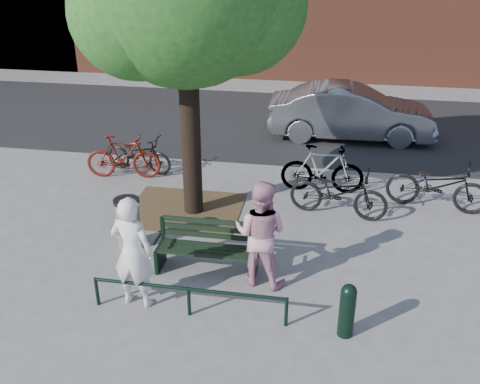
% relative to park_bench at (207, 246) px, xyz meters
% --- Properties ---
extents(ground, '(90.00, 90.00, 0.00)m').
position_rel_park_bench_xyz_m(ground, '(0.00, -0.08, -0.48)').
color(ground, gray).
rests_on(ground, ground).
extents(dirt_pit, '(2.40, 2.00, 0.02)m').
position_rel_park_bench_xyz_m(dirt_pit, '(-1.00, 2.12, -0.47)').
color(dirt_pit, brown).
rests_on(dirt_pit, ground).
extents(road, '(40.00, 7.00, 0.01)m').
position_rel_park_bench_xyz_m(road, '(0.00, 8.42, -0.47)').
color(road, black).
rests_on(road, ground).
extents(park_bench, '(1.74, 0.54, 0.97)m').
position_rel_park_bench_xyz_m(park_bench, '(0.00, 0.00, 0.00)').
color(park_bench, black).
rests_on(park_bench, ground).
extents(guard_railing, '(3.06, 0.06, 0.51)m').
position_rel_park_bench_xyz_m(guard_railing, '(0.00, -1.28, -0.08)').
color(guard_railing, black).
rests_on(guard_railing, ground).
extents(person_left, '(0.73, 0.52, 1.88)m').
position_rel_park_bench_xyz_m(person_left, '(-0.90, -1.13, 0.46)').
color(person_left, white).
rests_on(person_left, ground).
extents(person_right, '(1.02, 0.87, 1.86)m').
position_rel_park_bench_xyz_m(person_right, '(0.95, -0.19, 0.45)').
color(person_right, '#CD8D9F').
rests_on(person_right, ground).
extents(bollard, '(0.23, 0.23, 0.88)m').
position_rel_park_bench_xyz_m(bollard, '(2.38, -1.33, -0.01)').
color(bollard, black).
rests_on(bollard, ground).
extents(litter_bin, '(0.48, 0.48, 0.98)m').
position_rel_park_bench_xyz_m(litter_bin, '(-1.63, 0.52, 0.02)').
color(litter_bin, gray).
rests_on(litter_bin, ground).
extents(bicycle_a, '(1.85, 0.94, 0.93)m').
position_rel_park_bench_xyz_m(bicycle_a, '(-2.66, 3.97, -0.01)').
color(bicycle_a, black).
rests_on(bicycle_a, ground).
extents(bicycle_b, '(1.86, 0.73, 1.09)m').
position_rel_park_bench_xyz_m(bicycle_b, '(-2.89, 3.56, 0.06)').
color(bicycle_b, '#51130B').
rests_on(bicycle_b, ground).
extents(bicycle_c, '(2.13, 1.05, 1.07)m').
position_rel_park_bench_xyz_m(bicycle_c, '(2.22, 2.46, 0.06)').
color(bicycle_c, black).
rests_on(bicycle_c, ground).
extents(bicycle_d, '(1.88, 0.55, 1.13)m').
position_rel_park_bench_xyz_m(bicycle_d, '(1.85, 3.57, 0.09)').
color(bicycle_d, gray).
rests_on(bicycle_d, ground).
extents(bicycle_e, '(2.20, 1.12, 1.11)m').
position_rel_park_bench_xyz_m(bicycle_e, '(4.29, 3.14, 0.07)').
color(bicycle_e, black).
rests_on(bicycle_e, ground).
extents(parked_car, '(4.69, 1.73, 1.53)m').
position_rel_park_bench_xyz_m(parked_car, '(2.52, 7.40, 0.29)').
color(parked_car, slate).
rests_on(parked_car, ground).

